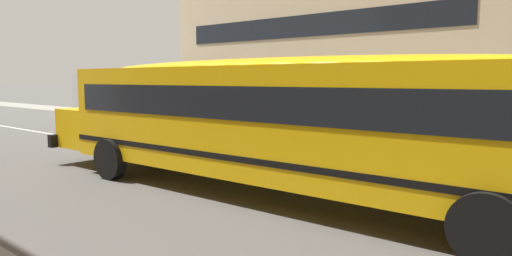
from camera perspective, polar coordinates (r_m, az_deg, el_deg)
The scene contains 6 objects.
ground_plane at distance 10.79m, azimuth 13.64°, elevation -7.10°, with size 400.00×400.00×0.00m, color #54514F.
sidewalk_far at distance 18.65m, azimuth 25.17°, elevation -1.89°, with size 120.00×3.00×0.01m, color gray.
lane_centreline at distance 10.79m, azimuth 13.64°, elevation -7.08°, with size 110.00×0.16×0.01m, color silver.
school_bus at distance 9.47m, azimuth 1.81°, elevation 1.76°, with size 13.00×3.09×2.89m.
parked_car_silver_under_tree at distance 21.86m, azimuth -5.33°, elevation 2.02°, with size 3.96×1.99×1.64m.
box_truck at distance 28.00m, azimuth -17.26°, elevation 4.12°, with size 6.13×2.67×2.82m.
Camera 1 is at (4.58, -9.46, 2.47)m, focal length 31.54 mm.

